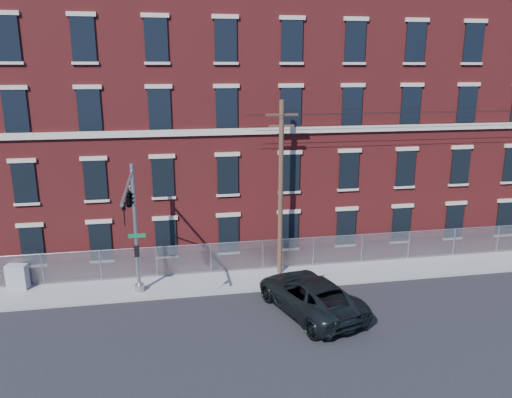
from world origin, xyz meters
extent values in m
plane|color=black|center=(0.00, 0.00, 0.00)|extent=(140.00, 140.00, 0.00)
cube|color=gray|center=(12.00, 5.00, 0.06)|extent=(65.00, 3.00, 0.12)
cube|color=maroon|center=(12.00, 14.00, 8.00)|extent=(55.00, 14.00, 16.00)
cube|color=black|center=(12.00, 14.00, 16.15)|extent=(55.30, 14.30, 0.30)
cube|color=#A59C8A|center=(12.00, 6.92, 8.30)|extent=(55.00, 0.18, 0.35)
cube|color=black|center=(-11.83, 6.94, 2.20)|extent=(1.20, 0.10, 2.20)
cube|color=black|center=(-11.83, 6.94, 5.80)|extent=(1.20, 0.10, 2.20)
cube|color=black|center=(-11.83, 6.94, 9.60)|extent=(1.20, 0.10, 2.20)
cube|color=black|center=(-11.83, 6.94, 13.20)|extent=(1.20, 0.10, 2.20)
cube|color=black|center=(-8.17, 6.94, 2.20)|extent=(1.20, 0.10, 2.20)
cube|color=black|center=(-8.17, 6.94, 5.80)|extent=(1.20, 0.10, 2.20)
cube|color=black|center=(-8.17, 6.94, 9.60)|extent=(1.20, 0.10, 2.20)
cube|color=black|center=(-8.17, 6.94, 13.20)|extent=(1.20, 0.10, 2.20)
cube|color=black|center=(-4.50, 6.94, 2.20)|extent=(1.20, 0.10, 2.20)
cube|color=black|center=(-4.50, 6.94, 5.80)|extent=(1.20, 0.10, 2.20)
cube|color=black|center=(-4.50, 6.94, 9.60)|extent=(1.20, 0.10, 2.20)
cube|color=black|center=(-4.50, 6.94, 13.20)|extent=(1.20, 0.10, 2.20)
cube|color=black|center=(-0.83, 6.94, 2.20)|extent=(1.20, 0.10, 2.20)
cube|color=black|center=(-0.83, 6.94, 5.80)|extent=(1.20, 0.10, 2.20)
cube|color=black|center=(-0.83, 6.94, 9.60)|extent=(1.20, 0.10, 2.20)
cube|color=black|center=(-0.83, 6.94, 13.20)|extent=(1.20, 0.10, 2.20)
cube|color=black|center=(2.83, 6.94, 2.20)|extent=(1.20, 0.10, 2.20)
cube|color=black|center=(2.83, 6.94, 5.80)|extent=(1.20, 0.10, 2.20)
cube|color=black|center=(2.83, 6.94, 9.60)|extent=(1.20, 0.10, 2.20)
cube|color=black|center=(2.83, 6.94, 13.20)|extent=(1.20, 0.10, 2.20)
cube|color=black|center=(6.50, 6.94, 2.20)|extent=(1.20, 0.10, 2.20)
cube|color=black|center=(6.50, 6.94, 5.80)|extent=(1.20, 0.10, 2.20)
cube|color=black|center=(6.50, 6.94, 9.60)|extent=(1.20, 0.10, 2.20)
cube|color=black|center=(6.50, 6.94, 13.20)|extent=(1.20, 0.10, 2.20)
cube|color=black|center=(10.17, 6.94, 2.20)|extent=(1.20, 0.10, 2.20)
cube|color=black|center=(10.17, 6.94, 5.80)|extent=(1.20, 0.10, 2.20)
cube|color=black|center=(10.17, 6.94, 9.60)|extent=(1.20, 0.10, 2.20)
cube|color=black|center=(10.17, 6.94, 13.20)|extent=(1.20, 0.10, 2.20)
cube|color=black|center=(13.83, 6.94, 2.20)|extent=(1.20, 0.10, 2.20)
cube|color=black|center=(13.83, 6.94, 5.80)|extent=(1.20, 0.10, 2.20)
cube|color=black|center=(13.83, 6.94, 9.60)|extent=(1.20, 0.10, 2.20)
cube|color=black|center=(13.83, 6.94, 13.20)|extent=(1.20, 0.10, 2.20)
cube|color=black|center=(17.50, 6.94, 2.20)|extent=(1.20, 0.10, 2.20)
cube|color=#A5A8AD|center=(12.00, 6.30, 1.02)|extent=(59.00, 0.02, 1.80)
cylinder|color=#9EA0A5|center=(12.00, 6.30, 1.92)|extent=(59.00, 0.04, 0.04)
cylinder|color=#9EA0A5|center=(-11.29, 6.30, 1.02)|extent=(0.06, 0.06, 1.85)
cylinder|color=#9EA0A5|center=(-8.18, 6.30, 1.02)|extent=(0.06, 0.06, 1.85)
cylinder|color=#9EA0A5|center=(-5.08, 6.30, 1.02)|extent=(0.06, 0.06, 1.85)
cylinder|color=#9EA0A5|center=(-1.97, 6.30, 1.02)|extent=(0.06, 0.06, 1.85)
cylinder|color=#9EA0A5|center=(1.13, 6.30, 1.02)|extent=(0.06, 0.06, 1.85)
cylinder|color=#9EA0A5|center=(4.24, 6.30, 1.02)|extent=(0.06, 0.06, 1.85)
cylinder|color=#9EA0A5|center=(7.34, 6.30, 1.02)|extent=(0.06, 0.06, 1.85)
cylinder|color=#9EA0A5|center=(10.45, 6.30, 1.02)|extent=(0.06, 0.06, 1.85)
cylinder|color=#9EA0A5|center=(13.55, 6.30, 1.02)|extent=(0.06, 0.06, 1.85)
cylinder|color=#9EA0A5|center=(16.66, 6.30, 1.02)|extent=(0.06, 0.06, 1.85)
cylinder|color=#9EA0A5|center=(-6.00, 4.50, 3.62)|extent=(0.22, 0.22, 7.00)
cylinder|color=#9EA0A5|center=(-6.00, 4.50, 0.32)|extent=(0.50, 0.50, 0.40)
cylinder|color=#9EA0A5|center=(-6.00, 1.25, 6.72)|extent=(0.14, 6.50, 0.14)
cylinder|color=#9EA0A5|center=(-6.00, 3.30, 5.72)|extent=(0.08, 2.18, 1.56)
cube|color=#0C592D|center=(-5.95, 4.35, 3.32)|extent=(0.90, 0.03, 0.22)
cube|color=black|center=(-6.00, 4.25, 2.52)|extent=(0.25, 0.25, 0.60)
imported|color=black|center=(-6.00, -1.30, 6.17)|extent=(0.16, 0.20, 1.00)
imported|color=black|center=(-6.00, 1.50, 6.17)|extent=(0.53, 2.48, 1.00)
cylinder|color=#4E3627|center=(2.00, 5.60, 5.12)|extent=(0.28, 0.28, 10.00)
cube|color=#4E3627|center=(2.00, 5.60, 9.32)|extent=(1.80, 0.12, 0.12)
cube|color=#4E3627|center=(2.00, 5.60, 8.72)|extent=(1.40, 0.12, 0.12)
imported|color=black|center=(2.44, 0.87, 0.91)|extent=(4.85, 7.13, 1.81)
cube|color=gray|center=(-12.52, 6.00, 0.81)|extent=(1.20, 0.78, 1.38)
camera|label=1|loc=(-4.19, -20.86, 11.84)|focal=34.86mm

